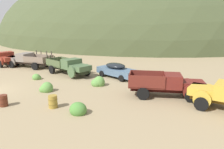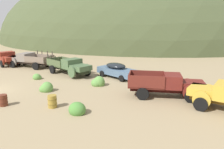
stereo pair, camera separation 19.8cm
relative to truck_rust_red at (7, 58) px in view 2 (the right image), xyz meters
The scene contains 13 objects.
hill_distant 48.78m from the truck_rust_red, 93.62° to the left, with size 87.52×72.77×43.70m, color #424C2D.
truck_rust_red is the anchor object (origin of this frame).
truck_primer_gray 3.64m from the truck_rust_red, ahead, with size 6.50×3.14×2.16m.
truck_weathered_green 11.87m from the truck_rust_red, ahead, with size 6.49×3.71×2.16m.
car_chalk_blue 17.19m from the truck_rust_red, ahead, with size 5.33×3.23×1.57m.
truck_oxblood 23.78m from the truck_rust_red, ahead, with size 6.15×3.70×1.91m.
oil_drum_foreground 19.06m from the truck_rust_red, 28.09° to the right, with size 0.66×0.66×0.90m.
oil_drum_spare 17.01m from the truck_rust_red, 37.71° to the right, with size 0.63×0.63×0.83m.
bush_between_trucks 15.12m from the truck_rust_red, 24.99° to the right, with size 1.14×1.07×1.07m.
bush_near_barrel 17.01m from the truck_rust_red, ahead, with size 1.31×1.13×1.19m.
bush_back_edge 21.87m from the truck_rust_red, ahead, with size 0.93×1.03×0.88m.
bush_front_right 21.02m from the truck_rust_red, 25.32° to the right, with size 1.19×1.07×1.01m.
bush_front_left 10.50m from the truck_rust_red, 20.81° to the right, with size 0.92×0.81×0.76m.
Camera 2 is at (18.40, -10.92, 5.89)m, focal length 34.96 mm.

